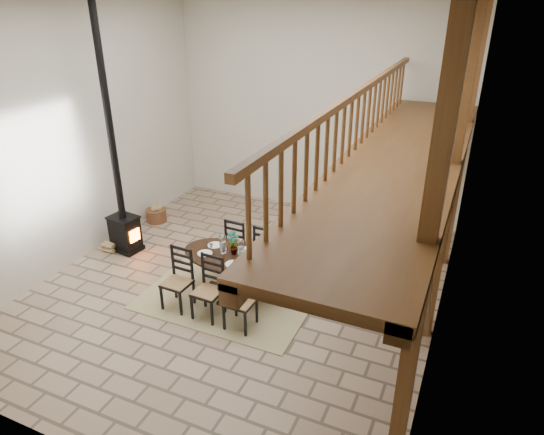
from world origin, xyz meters
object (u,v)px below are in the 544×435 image
at_px(dining_table, 230,275).
at_px(log_basket, 156,215).
at_px(wood_stove, 120,200).
at_px(log_stack, 109,247).

xyz_separation_m(dining_table, log_basket, (-3.11, 2.03, -0.25)).
distance_m(wood_stove, log_stack, 1.10).
relative_size(dining_table, wood_stove, 0.43).
height_order(wood_stove, log_stack, wood_stove).
bearing_deg(wood_stove, log_stack, -135.46).
distance_m(dining_table, log_stack, 3.16).
bearing_deg(wood_stove, dining_table, -4.31).
xyz_separation_m(log_basket, log_stack, (-0.01, -1.64, -0.07)).
relative_size(wood_stove, log_stack, 16.73).
height_order(dining_table, log_stack, dining_table).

